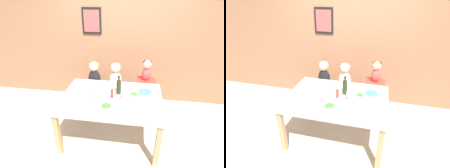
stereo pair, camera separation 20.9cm
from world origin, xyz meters
The scene contains 18 objects.
ground_plane centered at (0.00, 0.00, 0.00)m, with size 14.00×14.00×0.00m, color #BCB2A3.
wall_back centered at (0.00, 1.28, 1.35)m, with size 10.00×0.09×2.70m.
dining_table centered at (0.00, 0.00, 0.64)m, with size 1.48×1.07×0.73m.
chair_far_left centered at (-0.44, 0.75, 0.40)m, with size 0.41×0.39×0.47m.
chair_far_center centered at (-0.04, 0.75, 0.40)m, with size 0.41×0.39×0.47m.
chair_right_highchair centered at (0.52, 0.75, 0.54)m, with size 0.35×0.33×0.69m.
person_child_left centered at (-0.44, 0.75, 0.75)m, with size 0.23×0.19×0.51m.
person_child_center centered at (-0.04, 0.75, 0.75)m, with size 0.23×0.19×0.51m.
person_baby_right centered at (0.52, 0.75, 0.93)m, with size 0.16×0.17×0.39m.
wine_bottle centered at (0.09, 0.13, 0.85)m, with size 0.07×0.07×0.29m.
paper_towel_roll centered at (-0.25, -0.09, 0.85)m, with size 0.12×0.12×0.23m.
wine_glass_near centered at (0.19, -0.05, 0.85)m, with size 0.07×0.07×0.16m.
salad_bowl_large centered at (-0.02, -0.32, 0.78)m, with size 0.16×0.16×0.08m.
salad_bowl_small centered at (0.33, 0.04, 0.78)m, with size 0.13×0.13×0.08m.
dinner_plate_front_left centered at (-0.47, -0.30, 0.74)m, with size 0.20×0.20×0.01m.
dinner_plate_back_left centered at (-0.35, 0.26, 0.74)m, with size 0.20×0.20×0.01m.
dinner_plate_back_right centered at (0.49, 0.23, 0.74)m, with size 0.20×0.20×0.01m.
condiment_bottle_hot_sauce centered at (0.01, -0.01, 0.81)m, with size 0.04×0.04×0.15m.
Camera 1 is at (0.35, -2.17, 2.09)m, focal length 28.00 mm.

